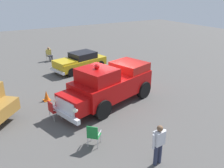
# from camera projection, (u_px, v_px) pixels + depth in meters

# --- Properties ---
(ground_plane) EXTENTS (60.00, 60.00, 0.00)m
(ground_plane) POSITION_uv_depth(u_px,v_px,m) (114.00, 96.00, 14.72)
(ground_plane) COLOR #514F4C
(vintage_fire_truck) EXTENTS (3.79, 6.32, 2.59)m
(vintage_fire_truck) POSITION_uv_depth(u_px,v_px,m) (109.00, 84.00, 13.41)
(vintage_fire_truck) COLOR black
(vintage_fire_truck) RESTS_ON ground
(classic_hot_rod) EXTENTS (2.77, 4.66, 1.46)m
(classic_hot_rod) POSITION_uv_depth(u_px,v_px,m) (80.00, 61.00, 19.23)
(classic_hot_rod) COLOR black
(classic_hot_rod) RESTS_ON ground
(lawn_chair_near_truck) EXTENTS (0.57, 0.58, 1.02)m
(lawn_chair_near_truck) POSITION_uv_depth(u_px,v_px,m) (49.00, 54.00, 21.87)
(lawn_chair_near_truck) COLOR #B7BABF
(lawn_chair_near_truck) RESTS_ON ground
(lawn_chair_by_car) EXTENTS (0.69, 0.69, 1.02)m
(lawn_chair_by_car) POSITION_uv_depth(u_px,v_px,m) (93.00, 134.00, 9.82)
(lawn_chair_by_car) COLOR #B7BABF
(lawn_chair_by_car) RESTS_ON ground
(lawn_chair_spare) EXTENTS (0.59, 0.58, 1.02)m
(lawn_chair_spare) POSITION_uv_depth(u_px,v_px,m) (53.00, 109.00, 11.90)
(lawn_chair_spare) COLOR #B7BABF
(lawn_chair_spare) RESTS_ON ground
(spectator_seated) EXTENTS (0.58, 0.45, 1.29)m
(spectator_seated) POSITION_uv_depth(u_px,v_px,m) (49.00, 54.00, 21.74)
(spectator_seated) COLOR #383842
(spectator_seated) RESTS_ON ground
(spectator_standing) EXTENTS (0.29, 0.65, 1.68)m
(spectator_standing) POSITION_uv_depth(u_px,v_px,m) (159.00, 142.00, 8.68)
(spectator_standing) COLOR #2D334C
(spectator_standing) RESTS_ON ground
(traffic_cone) EXTENTS (0.40, 0.40, 0.64)m
(traffic_cone) POSITION_uv_depth(u_px,v_px,m) (46.00, 96.00, 14.04)
(traffic_cone) COLOR orange
(traffic_cone) RESTS_ON ground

